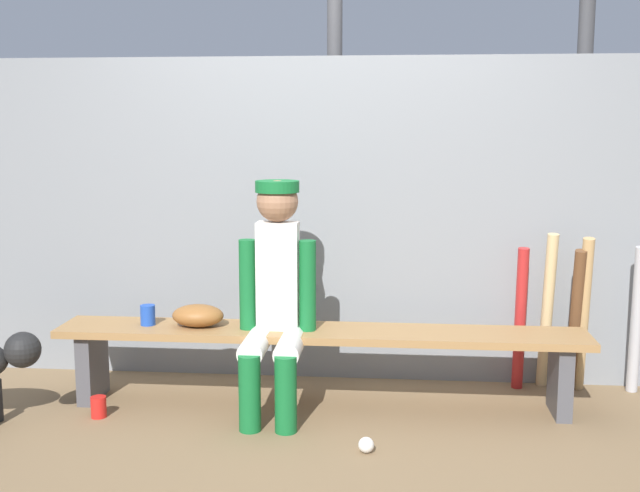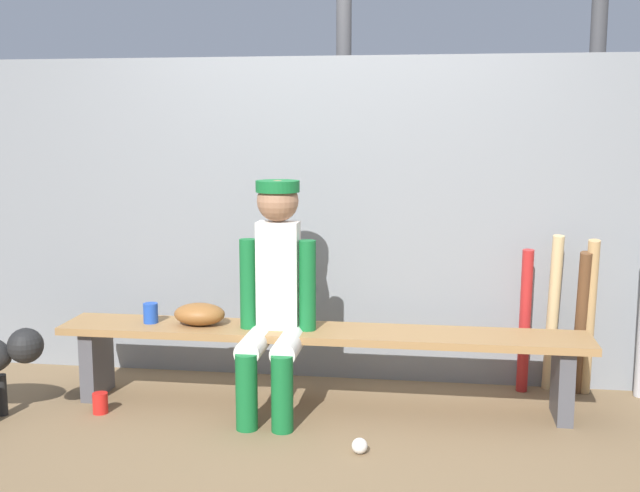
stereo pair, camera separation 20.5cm
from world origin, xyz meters
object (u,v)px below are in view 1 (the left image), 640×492
bat_wood_natural (547,311)px  baseball (366,445)px  baseball_glove (198,316)px  cup_on_ground (99,407)px  bat_wood_dark (575,321)px  dugout_bench (320,345)px  bat_aluminum_silver (636,320)px  bat_aluminum_red (520,319)px  player_seated (275,291)px  bat_wood_tan (583,315)px  cup_on_bench (148,315)px

bat_wood_natural → baseball: size_ratio=12.27×
baseball_glove → cup_on_ground: size_ratio=2.55×
baseball_glove → baseball: bearing=-32.5°
bat_wood_dark → cup_on_ground: 2.63m
dugout_bench → baseball_glove: size_ratio=10.10×
bat_wood_dark → cup_on_ground: (-2.53, -0.61, -0.36)m
bat_wood_dark → bat_aluminum_silver: 0.34m
baseball_glove → dugout_bench: bearing=0.0°
bat_aluminum_red → bat_wood_dark: size_ratio=0.98×
player_seated → bat_wood_tan: bearing=14.9°
cup_on_ground → cup_on_bench: cup_on_bench is taller
baseball_glove → bat_wood_tan: (2.11, 0.34, -0.03)m
cup_on_bench → bat_aluminum_silver: bearing=7.6°
cup_on_ground → bat_wood_dark: bearing=13.6°
bat_wood_natural → bat_wood_tan: size_ratio=1.00×
bat_wood_dark → player_seated: bearing=-164.9°
player_seated → dugout_bench: bearing=24.5°
bat_wood_natural → cup_on_ground: 2.52m
dugout_bench → baseball: dugout_bench is taller
baseball → bat_aluminum_red: bearing=49.2°
cup_on_bench → bat_aluminum_red: bearing=10.2°
baseball_glove → bat_wood_dark: 2.09m
bat_aluminum_red → bat_wood_dark: bat_wood_dark is taller
baseball → dugout_bench: bearing=114.5°
baseball_glove → bat_wood_natural: size_ratio=0.31×
bat_aluminum_silver → bat_aluminum_red: bearing=179.0°
cup_on_ground → bat_wood_tan: bearing=13.5°
dugout_bench → bat_wood_dark: bearing=13.5°
bat_aluminum_red → cup_on_bench: 2.08m
bat_wood_tan → bat_aluminum_silver: bat_wood_tan is taller
bat_aluminum_red → baseball: 1.33m
cup_on_bench → baseball: bearing=-26.3°
dugout_bench → player_seated: (-0.22, -0.10, 0.31)m
player_seated → baseball: 0.93m
bat_wood_natural → bat_wood_dark: bat_wood_natural is taller
cup_on_ground → cup_on_bench: (0.19, 0.28, 0.43)m
dugout_bench → bat_wood_tan: size_ratio=3.12×
dugout_bench → bat_wood_dark: bat_wood_dark is taller
bat_aluminum_red → cup_on_bench: size_ratio=7.53×
bat_wood_dark → cup_on_ground: size_ratio=7.66×
bat_wood_dark → baseball: (-1.13, -0.93, -0.38)m
baseball → player_seated: bearing=135.1°
player_seated → baseball_glove: player_seated is taller
baseball_glove → bat_aluminum_red: bat_aluminum_red is taller
bat_wood_natural → cup_on_ground: bearing=-163.9°
bat_wood_natural → bat_wood_dark: 0.16m
bat_wood_dark → baseball_glove: bearing=-170.7°
bat_wood_natural → bat_wood_tan: bearing=-22.0°
baseball_glove → bat_wood_dark: (2.06, 0.34, -0.07)m
cup_on_ground → cup_on_bench: bearing=55.8°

